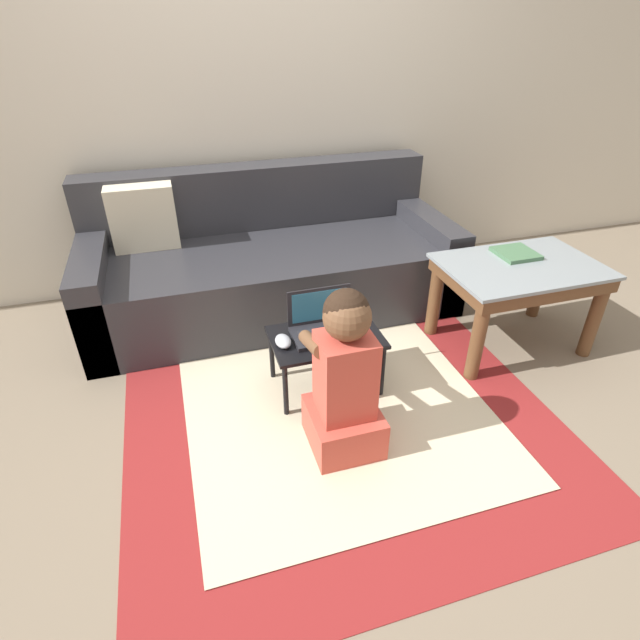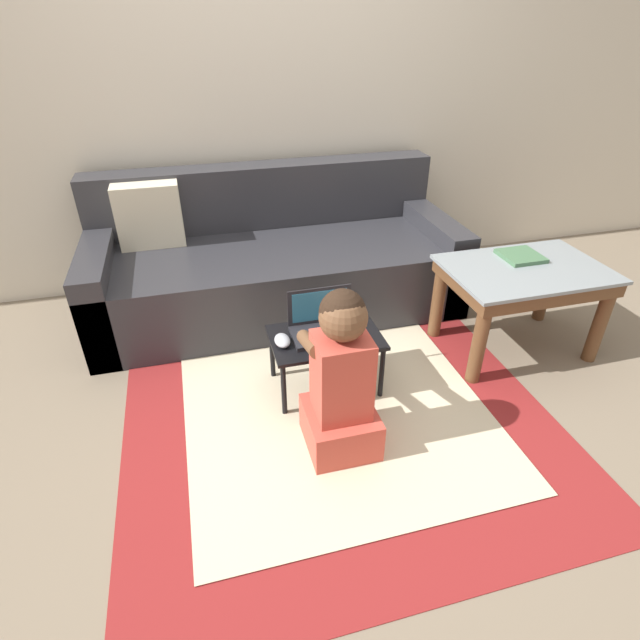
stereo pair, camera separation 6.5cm
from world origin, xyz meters
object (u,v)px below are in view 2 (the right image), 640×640
(coffee_table, at_px, (523,282))
(computer_mouse, at_px, (282,340))
(person_seated, at_px, (341,380))
(book_on_table, at_px, (521,256))
(laptop_desk, at_px, (326,343))
(couch, at_px, (274,262))
(laptop, at_px, (323,327))

(coffee_table, xyz_separation_m, computer_mouse, (-1.28, -0.08, -0.08))
(computer_mouse, bearing_deg, coffee_table, 3.74)
(person_seated, relative_size, book_on_table, 3.73)
(laptop_desk, xyz_separation_m, book_on_table, (1.11, 0.18, 0.23))
(coffee_table, distance_m, laptop_desk, 1.08)
(couch, bearing_deg, coffee_table, -35.64)
(laptop, xyz_separation_m, book_on_table, (1.11, 0.15, 0.16))
(laptop, bearing_deg, couch, 94.88)
(coffee_table, relative_size, person_seated, 1.08)
(laptop_desk, height_order, person_seated, person_seated)
(laptop, xyz_separation_m, person_seated, (-0.04, -0.41, 0.01))
(laptop, height_order, book_on_table, book_on_table)
(couch, bearing_deg, person_seated, -88.48)
(couch, bearing_deg, book_on_table, -31.17)
(laptop_desk, relative_size, person_seated, 0.69)
(laptop_desk, height_order, book_on_table, book_on_table)
(person_seated, distance_m, book_on_table, 1.29)
(couch, height_order, computer_mouse, couch)
(laptop, xyz_separation_m, computer_mouse, (-0.20, -0.04, -0.02))
(laptop, bearing_deg, laptop_desk, -82.51)
(coffee_table, relative_size, book_on_table, 4.04)
(laptop_desk, xyz_separation_m, computer_mouse, (-0.21, -0.01, 0.06))
(couch, distance_m, laptop_desk, 0.90)
(coffee_table, height_order, person_seated, person_seated)
(couch, distance_m, coffee_table, 1.42)
(coffee_table, height_order, computer_mouse, coffee_table)
(laptop, bearing_deg, computer_mouse, -169.54)
(couch, height_order, book_on_table, couch)
(laptop_desk, distance_m, person_seated, 0.39)
(book_on_table, bearing_deg, laptop, -172.14)
(computer_mouse, height_order, person_seated, person_seated)
(person_seated, bearing_deg, computer_mouse, 113.75)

